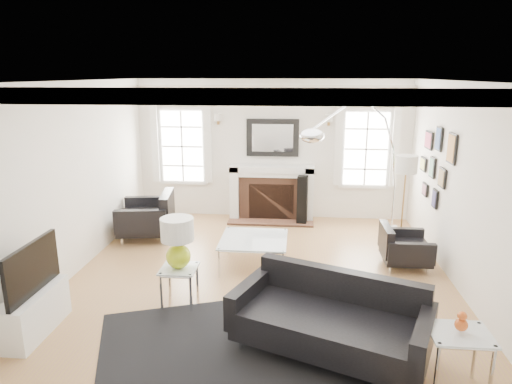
# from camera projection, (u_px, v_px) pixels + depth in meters

# --- Properties ---
(floor) EXTENTS (6.00, 6.00, 0.00)m
(floor) POSITION_uv_depth(u_px,v_px,m) (260.00, 277.00, 6.69)
(floor) COLOR #AC8348
(floor) RESTS_ON ground
(back_wall) EXTENTS (5.50, 0.04, 2.80)m
(back_wall) POSITION_uv_depth(u_px,v_px,m) (273.00, 150.00, 9.22)
(back_wall) COLOR white
(back_wall) RESTS_ON floor
(front_wall) EXTENTS (5.50, 0.04, 2.80)m
(front_wall) POSITION_uv_depth(u_px,v_px,m) (227.00, 278.00, 3.44)
(front_wall) COLOR white
(front_wall) RESTS_ON floor
(left_wall) EXTENTS (0.04, 6.00, 2.80)m
(left_wall) POSITION_uv_depth(u_px,v_px,m) (71.00, 180.00, 6.58)
(left_wall) COLOR white
(left_wall) RESTS_ON floor
(right_wall) EXTENTS (0.04, 6.00, 2.80)m
(right_wall) POSITION_uv_depth(u_px,v_px,m) (465.00, 189.00, 6.09)
(right_wall) COLOR white
(right_wall) RESTS_ON floor
(ceiling) EXTENTS (5.50, 6.00, 0.02)m
(ceiling) POSITION_uv_depth(u_px,v_px,m) (260.00, 81.00, 5.98)
(ceiling) COLOR white
(ceiling) RESTS_ON back_wall
(crown_molding) EXTENTS (5.50, 6.00, 0.12)m
(crown_molding) POSITION_uv_depth(u_px,v_px,m) (260.00, 86.00, 6.00)
(crown_molding) COLOR white
(crown_molding) RESTS_ON back_wall
(fireplace) EXTENTS (1.70, 0.69, 1.11)m
(fireplace) POSITION_uv_depth(u_px,v_px,m) (272.00, 193.00, 9.24)
(fireplace) COLOR white
(fireplace) RESTS_ON floor
(mantel_mirror) EXTENTS (1.05, 0.07, 0.75)m
(mantel_mirror) POSITION_uv_depth(u_px,v_px,m) (273.00, 138.00, 9.12)
(mantel_mirror) COLOR black
(mantel_mirror) RESTS_ON back_wall
(window_left) EXTENTS (1.24, 0.15, 1.62)m
(window_left) POSITION_uv_depth(u_px,v_px,m) (182.00, 146.00, 9.32)
(window_left) COLOR white
(window_left) RESTS_ON back_wall
(window_right) EXTENTS (1.24, 0.15, 1.62)m
(window_right) POSITION_uv_depth(u_px,v_px,m) (366.00, 149.00, 8.99)
(window_right) COLOR white
(window_right) RESTS_ON back_wall
(gallery_wall) EXTENTS (0.04, 1.73, 1.29)m
(gallery_wall) POSITION_uv_depth(u_px,v_px,m) (436.00, 161.00, 7.30)
(gallery_wall) COLOR black
(gallery_wall) RESTS_ON right_wall
(tv_unit) EXTENTS (0.35, 1.00, 1.09)m
(tv_unit) POSITION_uv_depth(u_px,v_px,m) (34.00, 306.00, 5.18)
(tv_unit) COLOR white
(tv_unit) RESTS_ON floor
(area_rug) EXTENTS (3.53, 3.24, 0.01)m
(area_rug) POSITION_uv_depth(u_px,v_px,m) (239.00, 355.00, 4.83)
(area_rug) COLOR black
(area_rug) RESTS_ON floor
(sofa) EXTENTS (2.22, 1.60, 0.66)m
(sofa) POSITION_uv_depth(u_px,v_px,m) (331.00, 320.00, 4.84)
(sofa) COLOR black
(sofa) RESTS_ON floor
(armchair_left) EXTENTS (1.05, 1.14, 0.69)m
(armchair_left) POSITION_uv_depth(u_px,v_px,m) (149.00, 217.00, 8.21)
(armchair_left) COLOR black
(armchair_left) RESTS_ON floor
(armchair_right) EXTENTS (0.71, 0.79, 0.53)m
(armchair_right) POSITION_uv_depth(u_px,v_px,m) (402.00, 248.00, 7.00)
(armchair_right) COLOR black
(armchair_right) RESTS_ON floor
(coffee_table) EXTENTS (1.01, 1.01, 0.45)m
(coffee_table) POSITION_uv_depth(u_px,v_px,m) (254.00, 240.00, 6.98)
(coffee_table) COLOR silver
(coffee_table) RESTS_ON floor
(side_table_left) EXTENTS (0.46, 0.46, 0.50)m
(side_table_left) POSITION_uv_depth(u_px,v_px,m) (179.00, 275.00, 5.82)
(side_table_left) COLOR silver
(side_table_left) RESTS_ON floor
(nesting_table) EXTENTS (0.55, 0.46, 0.61)m
(nesting_table) POSITION_uv_depth(u_px,v_px,m) (459.00, 344.00, 4.19)
(nesting_table) COLOR silver
(nesting_table) RESTS_ON floor
(gourd_lamp) EXTENTS (0.41, 0.41, 0.66)m
(gourd_lamp) POSITION_uv_depth(u_px,v_px,m) (178.00, 240.00, 5.70)
(gourd_lamp) COLOR #BCD61A
(gourd_lamp) RESTS_ON side_table_left
(orange_vase) EXTENTS (0.12, 0.12, 0.19)m
(orange_vase) POSITION_uv_depth(u_px,v_px,m) (461.00, 322.00, 4.13)
(orange_vase) COLOR #CC511A
(orange_vase) RESTS_ON nesting_table
(arc_floor_lamp) EXTENTS (1.81, 1.68, 2.56)m
(arc_floor_lamp) POSITION_uv_depth(u_px,v_px,m) (357.00, 171.00, 7.28)
(arc_floor_lamp) COLOR silver
(arc_floor_lamp) RESTS_ON floor
(stick_floor_lamp) EXTENTS (0.34, 0.34, 1.67)m
(stick_floor_lamp) POSITION_uv_depth(u_px,v_px,m) (406.00, 170.00, 7.11)
(stick_floor_lamp) COLOR #B07D3D
(stick_floor_lamp) RESTS_ON floor
(speaker_tower) EXTENTS (0.22, 0.22, 0.98)m
(speaker_tower) POSITION_uv_depth(u_px,v_px,m) (302.00, 200.00, 8.92)
(speaker_tower) COLOR black
(speaker_tower) RESTS_ON floor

